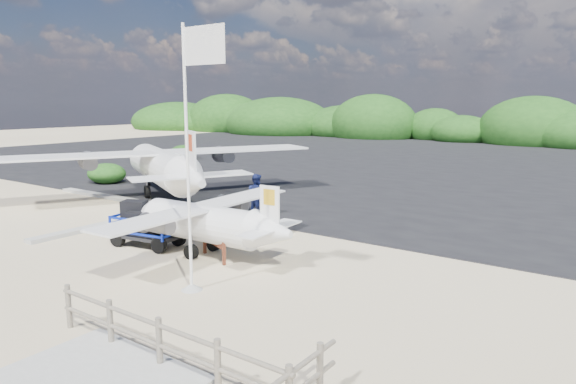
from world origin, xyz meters
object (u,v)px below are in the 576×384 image
Objects in this scene: flagpole at (192,290)px; crew_b at (256,195)px; aircraft_small at (318,152)px; aircraft_large at (566,200)px; crew_a at (208,220)px; baggage_cart at (148,246)px; signboard at (214,259)px; crew_c at (263,218)px.

flagpole reaches higher than crew_b.
aircraft_large is at bearing 147.25° from aircraft_small.
crew_a is 0.09× the size of aircraft_large.
signboard is (2.91, 0.24, 0.00)m from baggage_cart.
signboard is 35.31m from aircraft_small.
crew_b is at bearing 138.44° from signboard.
flagpole is 38.04m from aircraft_small.
crew_c is at bearing -119.66° from crew_a.
aircraft_large is (7.92, 15.07, -0.80)m from crew_c.
crew_b is (-2.75, 5.56, 0.95)m from signboard.
aircraft_small reaches higher than baggage_cart.
crew_b is at bearing 79.47° from baggage_cart.
signboard is 2.91m from crew_c.
aircraft_small is at bearing -1.83° from aircraft_large.
aircraft_large is (10.64, 18.10, 0.00)m from baggage_cart.
crew_b is 1.19× the size of crew_c.
signboard is 0.11× the size of aircraft_large.
crew_a is 0.93× the size of crew_c.
signboard is at bearing 116.15° from crew_b.
aircraft_large is 27.29m from aircraft_small.
crew_c is (1.55, 1.27, 0.06)m from crew_a.
crew_a is at bearing 88.14° from aircraft_large.
aircraft_large reaches higher than crew_a.
crew_a reaches higher than signboard.
crew_c is (-1.61, 5.14, 0.80)m from flagpole.
crew_a is (-1.74, 1.51, 0.74)m from signboard.
crew_b is 29.12m from aircraft_small.
flagpole is at bearing 114.39° from aircraft_small.
crew_b is 0.28× the size of aircraft_small.
aircraft_small is (-15.69, 28.74, -0.80)m from crew_c.
crew_b is 16.19m from aircraft_large.
crew_c is (-0.20, 2.79, 0.80)m from signboard.
aircraft_large reaches higher than baggage_cart.
flagpole is 1.02× the size of aircraft_small.
crew_a is 0.78× the size of crew_b.
signboard is 0.89× the size of crew_b.
crew_b reaches higher than crew_c.
signboard is at bearing 94.84° from aircraft_large.
crew_c is at bearing 116.11° from signboard.
baggage_cart is 0.16× the size of aircraft_large.
crew_b is at bearing -36.19° from crew_c.
crew_b reaches higher than baggage_cart.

